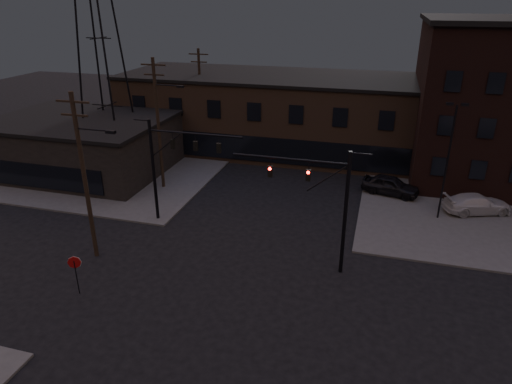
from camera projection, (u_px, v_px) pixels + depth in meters
ground at (219, 296)px, 26.54m from camera, size 140.00×140.00×0.00m
sidewalk_nw at (103, 150)px, 51.46m from camera, size 30.00×30.00×0.15m
building_row at (306, 116)px, 49.70m from camera, size 40.00×12.00×8.00m
building_left at (83, 146)px, 44.70m from camera, size 16.00×12.00×5.00m
traffic_signal_near at (327, 199)px, 27.22m from camera, size 7.12×0.24×8.00m
traffic_signal_far at (168, 160)px, 33.31m from camera, size 7.12×0.24×8.00m
stop_sign at (75, 266)px, 26.06m from camera, size 0.72×0.33×2.48m
utility_pole_near at (85, 174)px, 28.35m from camera, size 3.70×0.28×11.00m
utility_pole_mid at (159, 122)px, 39.10m from camera, size 3.70×0.28×11.50m
utility_pole_far at (201, 98)px, 50.11m from camera, size 2.20×0.28×11.00m
transmission_tower at (98, 38)px, 42.01m from camera, size 7.00×7.00×25.00m
lot_light_a at (449, 152)px, 33.48m from camera, size 1.50×0.28×9.14m
parked_car_lot_a at (391, 185)px, 39.52m from camera, size 5.16×3.05×1.65m
parked_car_lot_b at (477, 204)px, 36.16m from camera, size 5.61×3.75×1.51m
car_crossing at (321, 153)px, 48.01m from camera, size 3.25×5.27×1.64m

